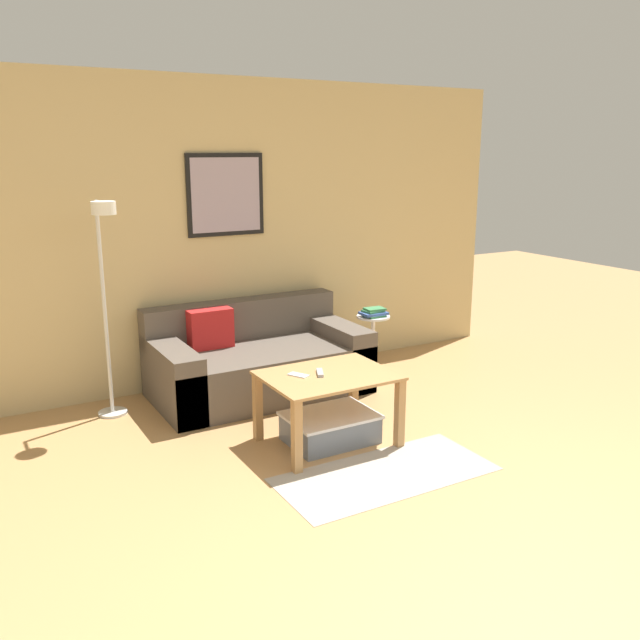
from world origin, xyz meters
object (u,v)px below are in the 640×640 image
at_px(book_stack, 374,312).
at_px(storage_bin, 330,427).
at_px(floor_lamp, 106,278).
at_px(side_table, 373,339).
at_px(cell_phone, 299,375).
at_px(coffee_table, 328,388).
at_px(couch, 257,362).
at_px(remote_control, 320,373).

bearing_deg(book_stack, storage_bin, -135.12).
bearing_deg(floor_lamp, side_table, -0.89).
relative_size(floor_lamp, cell_phone, 11.62).
distance_m(coffee_table, side_table, 1.58).
distance_m(floor_lamp, book_stack, 2.34).
xyz_separation_m(book_stack, cell_phone, (-1.30, -1.02, -0.06)).
distance_m(couch, side_table, 1.13).
relative_size(storage_bin, remote_control, 4.05).
xyz_separation_m(couch, floor_lamp, (-1.16, -0.01, 0.82)).
height_order(coffee_table, book_stack, book_stack).
bearing_deg(remote_control, side_table, 68.42).
relative_size(remote_control, cell_phone, 1.07).
xyz_separation_m(coffee_table, book_stack, (1.11, 1.09, 0.16)).
height_order(couch, coffee_table, couch).
relative_size(side_table, book_stack, 2.31).
distance_m(side_table, book_stack, 0.25).
bearing_deg(storage_bin, coffee_table, -157.19).
xyz_separation_m(coffee_table, side_table, (1.12, 1.11, -0.09)).
xyz_separation_m(storage_bin, book_stack, (1.09, 1.08, 0.46)).
distance_m(storage_bin, side_table, 1.57).
distance_m(coffee_table, cell_phone, 0.22).
bearing_deg(side_table, floor_lamp, 179.11).
relative_size(coffee_table, floor_lamp, 0.53).
relative_size(coffee_table, storage_bin, 1.42).
distance_m(couch, coffee_table, 1.17).
bearing_deg(cell_phone, floor_lamp, 104.55).
distance_m(book_stack, remote_control, 1.58).
distance_m(coffee_table, remote_control, 0.12).
relative_size(coffee_table, side_table, 1.63).
bearing_deg(remote_control, couch, 113.37).
bearing_deg(side_table, cell_phone, -141.48).
bearing_deg(cell_phone, book_stack, 10.47).
xyz_separation_m(floor_lamp, side_table, (2.29, -0.04, -0.76)).
bearing_deg(floor_lamp, book_stack, -1.37).
xyz_separation_m(couch, remote_control, (-0.04, -1.13, 0.25)).
relative_size(couch, side_table, 3.24).
height_order(storage_bin, side_table, side_table).
height_order(book_stack, cell_phone, book_stack).
bearing_deg(floor_lamp, remote_control, -45.00).
height_order(couch, remote_control, couch).
height_order(couch, side_table, couch).
height_order(side_table, cell_phone, side_table).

